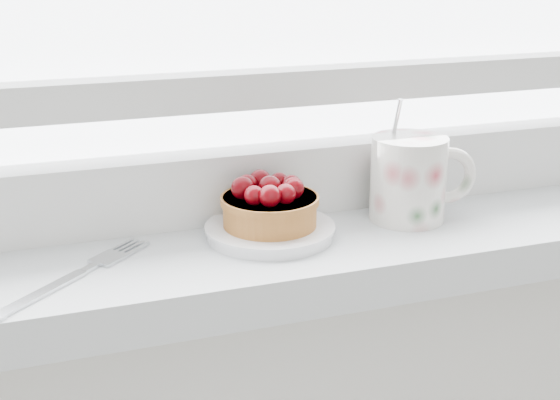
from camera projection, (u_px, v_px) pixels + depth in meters
name	position (u px, v px, depth m)	size (l,w,h in m)	color
saucer	(270.00, 231.00, 0.74)	(0.12, 0.12, 0.01)	white
raspberry_tart	(269.00, 204.00, 0.73)	(0.09, 0.09, 0.05)	#92531F
floral_mug	(411.00, 177.00, 0.78)	(0.11, 0.09, 0.12)	silver
fork	(69.00, 279.00, 0.65)	(0.15, 0.14, 0.00)	silver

